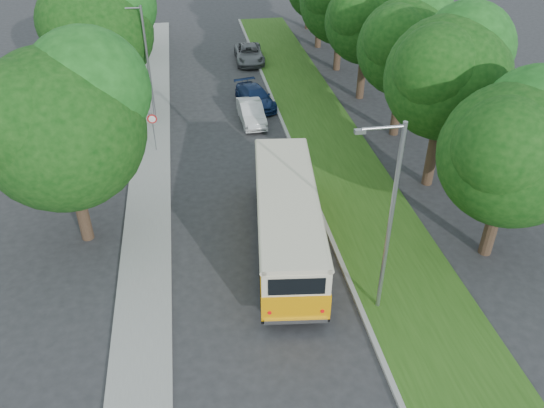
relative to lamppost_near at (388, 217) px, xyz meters
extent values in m
plane|color=#29292C|center=(-4.21, 2.50, -4.37)|extent=(120.00, 120.00, 0.00)
cube|color=gray|center=(-0.61, 7.50, -4.29)|extent=(0.20, 70.00, 0.15)
cube|color=#274F15|center=(1.74, 7.50, -4.30)|extent=(4.50, 70.00, 0.13)
cube|color=gray|center=(-9.01, 7.50, -4.31)|extent=(2.20, 70.00, 0.12)
cylinder|color=#332319|center=(5.95, 2.50, -2.70)|extent=(0.56, 0.56, 3.35)
sphere|color=#0C380C|center=(5.95, 2.50, 0.58)|extent=(5.85, 5.85, 5.85)
sphere|color=#0C380C|center=(6.97, 3.08, 1.75)|extent=(4.38, 4.38, 4.38)
sphere|color=#0C380C|center=(5.07, 1.77, 1.32)|extent=(4.09, 4.09, 4.09)
cylinder|color=#332319|center=(5.75, 8.50, -2.24)|extent=(0.56, 0.56, 4.26)
sphere|color=#0C380C|center=(5.75, 8.50, 1.54)|extent=(5.98, 5.98, 5.98)
sphere|color=#0C380C|center=(6.80, 9.10, 2.73)|extent=(4.49, 4.49, 4.49)
sphere|color=#0C380C|center=(4.86, 7.75, 2.29)|extent=(4.19, 4.19, 4.19)
cylinder|color=#332319|center=(6.08, 14.50, -2.39)|extent=(0.56, 0.56, 3.95)
sphere|color=#0C380C|center=(6.08, 14.50, 1.13)|extent=(5.61, 5.61, 5.61)
sphere|color=#0C380C|center=(7.06, 15.06, 2.25)|extent=(4.21, 4.21, 4.21)
sphere|color=#0C380C|center=(5.24, 13.80, 1.83)|extent=(3.92, 3.92, 3.92)
cylinder|color=#332319|center=(5.69, 20.50, -2.44)|extent=(0.56, 0.56, 3.86)
sphere|color=#0C380C|center=(5.69, 20.50, 1.05)|extent=(5.64, 5.64, 5.64)
sphere|color=#0C380C|center=(6.68, 21.06, 2.17)|extent=(4.23, 4.23, 4.23)
sphere|color=#0C380C|center=(4.85, 19.80, 1.75)|extent=(3.95, 3.95, 3.95)
cylinder|color=#332319|center=(5.59, 26.50, -2.58)|extent=(0.56, 0.56, 3.58)
sphere|color=#0C380C|center=(5.59, 26.50, 0.96)|extent=(6.36, 6.36, 6.36)
cylinder|color=#332319|center=(5.46, 32.50, -2.53)|extent=(0.56, 0.56, 3.68)
cylinder|color=#332319|center=(5.84, 38.50, -2.34)|extent=(0.56, 0.56, 4.05)
cylinder|color=#332319|center=(-11.71, 6.50, -2.53)|extent=(0.56, 0.56, 3.68)
sphere|color=#0C380C|center=(-11.71, 6.50, 1.18)|extent=(6.80, 6.80, 6.80)
sphere|color=#0C380C|center=(-10.52, 7.18, 2.54)|extent=(5.10, 5.10, 5.10)
sphere|color=#0C380C|center=(-12.73, 5.65, 2.03)|extent=(4.76, 4.76, 4.76)
cylinder|color=#332319|center=(-11.71, 20.50, -2.53)|extent=(0.56, 0.56, 3.68)
sphere|color=#0C380C|center=(-11.71, 20.50, 1.18)|extent=(6.80, 6.80, 6.80)
sphere|color=#0C380C|center=(-10.52, 21.18, 2.54)|extent=(5.10, 5.10, 5.10)
sphere|color=#0C380C|center=(-12.73, 19.65, 2.03)|extent=(4.76, 4.76, 4.76)
cylinder|color=#332319|center=(-11.71, 32.50, -2.53)|extent=(0.56, 0.56, 3.68)
cylinder|color=gray|center=(0.09, 0.00, -0.37)|extent=(0.16, 0.16, 8.00)
cylinder|color=gray|center=(-0.61, 0.00, 3.48)|extent=(1.40, 0.10, 0.10)
cube|color=gray|center=(-1.36, 0.00, 3.41)|extent=(0.35, 0.16, 0.14)
cylinder|color=gray|center=(-8.81, 18.50, -0.62)|extent=(0.16, 0.16, 7.50)
cylinder|color=gray|center=(-9.51, 18.50, 2.98)|extent=(1.40, 0.10, 0.10)
cube|color=gray|center=(-10.26, 18.50, 2.91)|extent=(0.35, 0.16, 0.14)
cylinder|color=gray|center=(-8.71, 14.50, -3.12)|extent=(0.06, 0.06, 2.50)
cone|color=red|center=(-8.71, 14.46, -2.22)|extent=(0.56, 0.02, 0.56)
cone|color=white|center=(-8.71, 14.44, -2.22)|extent=(0.40, 0.02, 0.40)
imported|color=silver|center=(-1.87, 10.39, -3.75)|extent=(2.41, 3.87, 1.23)
imported|color=silver|center=(-2.58, 17.67, -3.69)|extent=(1.63, 4.18, 1.36)
imported|color=navy|center=(-1.95, 20.30, -3.71)|extent=(2.86, 4.82, 1.31)
imported|color=#5B5F63|center=(-1.21, 29.50, -3.68)|extent=(2.44, 5.01, 1.37)
camera|label=1|loc=(-6.45, -14.18, 10.68)|focal=35.00mm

